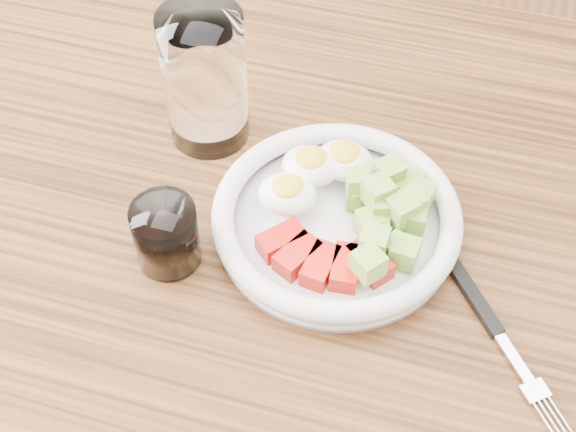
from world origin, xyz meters
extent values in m
cube|color=brown|center=(-0.65, 0.35, 0.36)|extent=(0.07, 0.07, 0.73)
cube|color=brown|center=(0.00, 0.00, 0.75)|extent=(1.50, 0.90, 0.04)
cylinder|color=white|center=(0.04, 0.03, 0.78)|extent=(0.24, 0.24, 0.01)
torus|color=white|center=(0.04, 0.03, 0.80)|extent=(0.25, 0.25, 0.02)
cube|color=red|center=(-0.01, -0.02, 0.79)|extent=(0.05, 0.05, 0.02)
cube|color=red|center=(0.01, -0.03, 0.79)|extent=(0.04, 0.05, 0.02)
cube|color=red|center=(0.04, -0.03, 0.79)|extent=(0.03, 0.05, 0.02)
cube|color=red|center=(0.06, -0.03, 0.79)|extent=(0.03, 0.05, 0.02)
cube|color=red|center=(0.08, -0.02, 0.79)|extent=(0.05, 0.05, 0.02)
ellipsoid|color=white|center=(-0.01, 0.07, 0.81)|extent=(0.06, 0.05, 0.03)
ellipsoid|color=yellow|center=(-0.01, 0.07, 0.82)|extent=(0.03, 0.03, 0.01)
ellipsoid|color=white|center=(0.03, 0.09, 0.81)|extent=(0.06, 0.05, 0.03)
ellipsoid|color=yellow|center=(0.03, 0.09, 0.82)|extent=(0.03, 0.03, 0.01)
ellipsoid|color=white|center=(-0.02, 0.03, 0.81)|extent=(0.06, 0.05, 0.03)
ellipsoid|color=yellow|center=(-0.02, 0.03, 0.82)|extent=(0.03, 0.03, 0.01)
cube|color=#9DC94D|center=(0.08, -0.01, 0.81)|extent=(0.03, 0.03, 0.03)
cube|color=#9DC94D|center=(0.08, 0.04, 0.81)|extent=(0.03, 0.03, 0.02)
cube|color=#9DC94D|center=(0.10, 0.05, 0.81)|extent=(0.03, 0.03, 0.02)
cube|color=#9DC94D|center=(0.09, 0.07, 0.80)|extent=(0.03, 0.03, 0.02)
cube|color=#9DC94D|center=(0.06, 0.08, 0.81)|extent=(0.03, 0.03, 0.02)
cube|color=#9DC94D|center=(0.08, 0.08, 0.82)|extent=(0.04, 0.04, 0.02)
cube|color=#9DC94D|center=(0.07, -0.03, 0.80)|extent=(0.03, 0.03, 0.02)
cube|color=#9DC94D|center=(0.05, 0.06, 0.81)|extent=(0.03, 0.03, 0.02)
cube|color=#9DC94D|center=(0.11, 0.07, 0.81)|extent=(0.03, 0.03, 0.03)
cube|color=#9DC94D|center=(0.05, 0.06, 0.80)|extent=(0.03, 0.03, 0.02)
cube|color=#9DC94D|center=(0.07, 0.05, 0.82)|extent=(0.04, 0.04, 0.03)
cube|color=#9DC94D|center=(0.07, 0.02, 0.80)|extent=(0.03, 0.03, 0.02)
cube|color=#9DC94D|center=(0.05, 0.06, 0.80)|extent=(0.03, 0.03, 0.02)
cube|color=#9DC94D|center=(0.11, 0.00, 0.80)|extent=(0.03, 0.03, 0.03)
cube|color=#9DC94D|center=(0.08, -0.03, 0.81)|extent=(0.04, 0.04, 0.03)
cube|color=#9DC94D|center=(0.08, 0.03, 0.80)|extent=(0.03, 0.03, 0.03)
cube|color=#9DC94D|center=(0.10, 0.09, 0.80)|extent=(0.03, 0.03, 0.03)
cube|color=#9DC94D|center=(0.05, 0.06, 0.82)|extent=(0.03, 0.03, 0.02)
cube|color=#9DC94D|center=(0.10, 0.00, 0.80)|extent=(0.03, 0.03, 0.02)
cube|color=#9DC94D|center=(0.10, 0.04, 0.81)|extent=(0.03, 0.03, 0.02)
cube|color=#9DC94D|center=(0.11, 0.04, 0.81)|extent=(0.02, 0.02, 0.02)
cube|color=#9DC94D|center=(0.10, 0.04, 0.82)|extent=(0.04, 0.04, 0.03)
cube|color=black|center=(0.18, -0.01, 0.77)|extent=(0.07, 0.08, 0.01)
cube|color=silver|center=(0.23, -0.07, 0.77)|extent=(0.04, 0.05, 0.00)
cube|color=silver|center=(0.25, -0.10, 0.77)|extent=(0.03, 0.03, 0.00)
cylinder|color=silver|center=(0.26, -0.12, 0.77)|extent=(0.02, 0.03, 0.00)
cylinder|color=silver|center=(0.26, -0.12, 0.77)|extent=(0.02, 0.03, 0.00)
cylinder|color=silver|center=(0.27, -0.12, 0.77)|extent=(0.02, 0.03, 0.00)
cylinder|color=silver|center=(0.27, -0.11, 0.77)|extent=(0.02, 0.03, 0.00)
cylinder|color=white|center=(-0.14, 0.13, 0.85)|extent=(0.09, 0.09, 0.16)
cylinder|color=white|center=(-0.11, -0.05, 0.81)|extent=(0.06, 0.06, 0.07)
cylinder|color=black|center=(-0.11, -0.05, 0.80)|extent=(0.06, 0.06, 0.06)
camera|label=1|loc=(0.13, -0.46, 1.41)|focal=50.00mm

